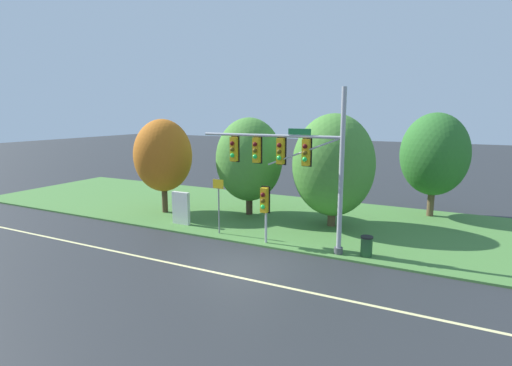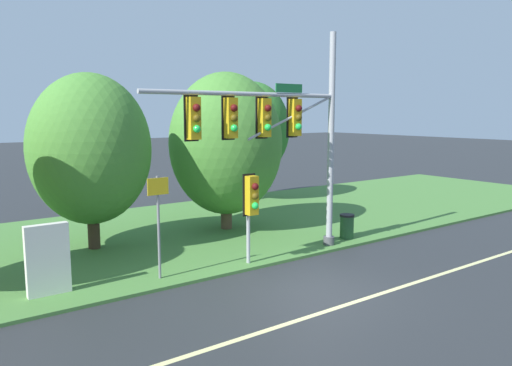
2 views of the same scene
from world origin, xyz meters
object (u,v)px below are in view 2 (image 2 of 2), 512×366
Objects in this scene: route_sign_post at (158,214)px; trash_bin at (347,226)px; pedestrian_signal_near_kerb at (251,200)px; info_kiosk at (48,260)px; traffic_signal_mast at (279,127)px; tree_left_of_mast at (90,149)px; tree_mid_verge at (252,129)px; tree_behind_signpost at (226,144)px.

trash_bin is at bearing 0.50° from route_sign_post.
pedestrian_signal_near_kerb is 1.52× the size of info_kiosk.
traffic_signal_mast reaches higher than tree_left_of_mast.
traffic_signal_mast is at bearing -44.40° from tree_left_of_mast.
traffic_signal_mast is at bearing -121.25° from tree_mid_verge.
route_sign_post is 7.94m from trash_bin.
pedestrian_signal_near_kerb is 6.06m from info_kiosk.
route_sign_post is 0.47× the size of tree_mid_verge.
info_kiosk is at bearing -155.35° from tree_behind_signpost.
traffic_signal_mast reaches higher than tree_mid_verge.
route_sign_post is at bearing -83.95° from tree_left_of_mast.
info_kiosk is (-7.15, 0.75, -3.35)m from traffic_signal_mast.
route_sign_post reaches higher than pedestrian_signal_near_kerb.
tree_behind_signpost is (4.99, 4.18, 1.61)m from route_sign_post.
tree_mid_verge is (5.69, 9.38, -0.41)m from traffic_signal_mast.
pedestrian_signal_near_kerb is 0.45× the size of tree_behind_signpost.
info_kiosk is 10.77m from trash_bin.
route_sign_post reaches higher than info_kiosk.
tree_mid_verge is at bearing 33.91° from info_kiosk.
traffic_signal_mast reaches higher than route_sign_post.
tree_mid_verge reaches higher than route_sign_post.
traffic_signal_mast reaches higher than trash_bin.
info_kiosk is at bearing -146.09° from tree_mid_verge.
route_sign_post is 3.22× the size of trash_bin.
info_kiosk is at bearing 174.01° from traffic_signal_mast.
pedestrian_signal_near_kerb is 2.98m from route_sign_post.
tree_mid_verge reaches higher than tree_behind_signpost.
route_sign_post is 0.49× the size of tree_left_of_mast.
tree_left_of_mast is at bearing 57.21° from info_kiosk.
route_sign_post is (-2.94, 0.46, -0.17)m from pedestrian_signal_near_kerb.
tree_mid_verge reaches higher than trash_bin.
tree_mid_verge is at bearing 42.80° from route_sign_post.
tree_left_of_mast is (-3.40, 4.83, 1.45)m from pedestrian_signal_near_kerb.
tree_left_of_mast is (-0.46, 4.37, 1.62)m from route_sign_post.
route_sign_post is 4.69m from tree_left_of_mast.
traffic_signal_mast is 7.93m from info_kiosk.
tree_behind_signpost is 7.02m from tree_mid_verge.
tree_behind_signpost reaches higher than pedestrian_signal_near_kerb.
tree_mid_verge reaches higher than tree_left_of_mast.
pedestrian_signal_near_kerb is 12.03m from tree_mid_verge.
route_sign_post is 3.13m from info_kiosk.
tree_mid_verge is at bearing 77.06° from trash_bin.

